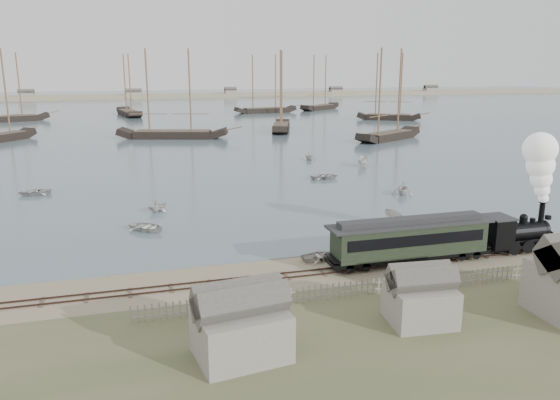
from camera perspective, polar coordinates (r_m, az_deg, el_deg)
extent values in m
plane|color=tan|center=(46.57, 4.75, -6.56)|extent=(600.00, 600.00, 0.00)
cube|color=#455963|center=(211.95, -11.82, 9.22)|extent=(600.00, 336.00, 0.06)
cube|color=#36231D|center=(44.36, 5.89, -7.52)|extent=(120.00, 0.08, 0.12)
cube|color=#36231D|center=(45.22, 5.42, -7.08)|extent=(120.00, 0.08, 0.12)
cube|color=#42372A|center=(44.82, 5.65, -7.38)|extent=(120.00, 1.80, 0.06)
cube|color=tan|center=(291.62, -13.06, 10.36)|extent=(500.00, 20.00, 1.80)
cube|color=black|center=(53.67, 24.04, -4.11)|extent=(7.44, 2.19, 0.27)
cylinder|color=black|center=(53.09, 23.80, -3.04)|extent=(4.60, 1.64, 1.64)
cube|color=black|center=(51.55, 21.75, -3.07)|extent=(1.97, 2.41, 2.52)
cube|color=#2B2B2D|center=(51.20, 21.88, -1.66)|extent=(2.19, 2.63, 0.13)
cylinder|color=black|center=(54.04, 25.65, -1.32)|extent=(0.48, 0.48, 1.75)
sphere|color=black|center=(52.89, 24.11, -1.69)|extent=(0.70, 0.70, 0.70)
cone|color=black|center=(55.97, 26.80, -3.82)|extent=(1.53, 2.19, 2.19)
cube|color=black|center=(54.64, 26.21, -1.64)|extent=(0.38, 0.38, 0.38)
cube|color=black|center=(47.35, 13.31, -5.62)|extent=(14.30, 2.35, 0.36)
cube|color=black|center=(46.90, 13.41, -3.98)|extent=(13.28, 2.55, 2.55)
cube|color=black|center=(45.76, 14.21, -4.14)|extent=(12.26, 0.06, 0.92)
cube|color=black|center=(47.90, 12.67, -3.24)|extent=(12.26, 0.06, 0.92)
cube|color=#2B2B2D|center=(46.52, 13.50, -2.42)|extent=(14.30, 2.76, 0.18)
cube|color=#2B2B2D|center=(46.44, 13.52, -2.05)|extent=(12.77, 1.23, 0.46)
imported|color=beige|center=(47.13, 4.33, -5.84)|extent=(2.73, 3.64, 0.72)
imported|color=beige|center=(56.41, -13.72, -2.75)|extent=(4.69, 4.76, 0.81)
imported|color=beige|center=(63.58, -12.68, -0.56)|extent=(3.32, 3.41, 1.37)
imported|color=beige|center=(56.90, 12.03, -2.11)|extent=(4.09, 1.54, 1.58)
imported|color=beige|center=(80.12, 4.67, 2.51)|extent=(3.43, 4.46, 0.85)
imported|color=beige|center=(71.77, 12.71, 1.20)|extent=(4.12, 4.02, 1.65)
imported|color=beige|center=(91.10, 8.65, 4.01)|extent=(4.18, 3.49, 1.55)
imported|color=beige|center=(76.80, -24.25, 0.81)|extent=(3.10, 4.17, 0.83)
imported|color=beige|center=(96.04, 3.07, 4.60)|extent=(2.90, 2.58, 1.40)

